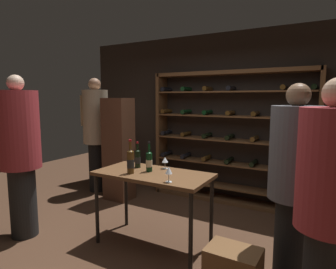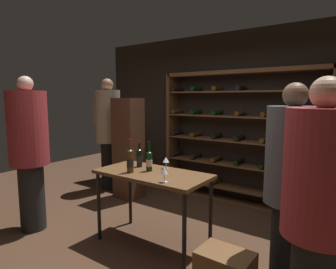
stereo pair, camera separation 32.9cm
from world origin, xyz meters
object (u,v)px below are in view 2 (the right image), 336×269
(person_bystander_dark_jacket, at_px, (291,178))
(wine_bottle_green_slim, at_px, (130,160))
(person_host_in_suit, at_px, (319,204))
(tasting_table, at_px, (152,180))
(wine_glass_stemmed_left, at_px, (166,160))
(wine_bottle_black_capsule, at_px, (149,161))
(wine_rack, at_px, (239,139))
(person_guest_khaki, at_px, (29,146))
(wine_glass_stemmed_right, at_px, (164,171))
(display_cabinet, at_px, (128,148))
(person_guest_plum_blouse, at_px, (108,129))
(wine_bottle_red_label, at_px, (139,158))

(person_bystander_dark_jacket, distance_m, wine_bottle_green_slim, 1.68)
(person_host_in_suit, xyz_separation_m, wine_bottle_green_slim, (-1.96, 0.28, -0.00))
(tasting_table, height_order, wine_glass_stemmed_left, wine_glass_stemmed_left)
(person_bystander_dark_jacket, xyz_separation_m, wine_bottle_black_capsule, (-1.53, -0.09, -0.02))
(wine_rack, height_order, person_guest_khaki, wine_rack)
(wine_rack, height_order, person_host_in_suit, wine_rack)
(person_bystander_dark_jacket, height_order, wine_glass_stemmed_right, person_bystander_dark_jacket)
(person_host_in_suit, xyz_separation_m, display_cabinet, (-3.11, 1.47, -0.16))
(person_bystander_dark_jacket, bearing_deg, wine_bottle_black_capsule, -15.54)
(tasting_table, distance_m, wine_bottle_green_slim, 0.34)
(display_cabinet, bearing_deg, person_bystander_dark_jacket, -18.18)
(person_host_in_suit, height_order, person_guest_plum_blouse, person_guest_plum_blouse)
(tasting_table, height_order, wine_bottle_red_label, wine_bottle_red_label)
(person_guest_khaki, height_order, display_cabinet, person_guest_khaki)
(person_bystander_dark_jacket, relative_size, person_guest_plum_blouse, 0.89)
(person_host_in_suit, distance_m, wine_glass_stemmed_left, 1.86)
(person_bystander_dark_jacket, relative_size, wine_bottle_red_label, 5.78)
(person_guest_plum_blouse, height_order, wine_glass_stemmed_left, person_guest_plum_blouse)
(tasting_table, bearing_deg, wine_rack, 80.17)
(wine_rack, relative_size, tasting_table, 1.99)
(wine_glass_stemmed_left, bearing_deg, person_guest_plum_blouse, 154.59)
(wine_bottle_red_label, xyz_separation_m, wine_glass_stemmed_left, (0.32, 0.11, -0.01))
(wine_rack, relative_size, wine_glass_stemmed_right, 16.05)
(wine_glass_stemmed_left, height_order, wine_glass_stemmed_right, wine_glass_stemmed_right)
(wine_rack, distance_m, display_cabinet, 1.85)
(person_guest_plum_blouse, height_order, display_cabinet, person_guest_plum_blouse)
(person_host_in_suit, xyz_separation_m, wine_bottle_red_label, (-2.06, 0.55, -0.03))
(display_cabinet, bearing_deg, person_host_in_suit, -25.33)
(wine_rack, bearing_deg, wine_bottle_red_label, -109.79)
(wine_bottle_green_slim, distance_m, wine_glass_stemmed_left, 0.45)
(display_cabinet, bearing_deg, wine_rack, 24.73)
(person_guest_khaki, bearing_deg, person_host_in_suit, -32.37)
(display_cabinet, xyz_separation_m, wine_glass_stemmed_right, (1.69, -1.28, 0.13))
(wine_bottle_red_label, height_order, wine_bottle_green_slim, wine_bottle_green_slim)
(wine_glass_stemmed_right, bearing_deg, wine_bottle_black_capsule, 147.31)
(wine_bottle_red_label, distance_m, wine_bottle_green_slim, 0.28)
(wine_glass_stemmed_right, bearing_deg, person_guest_khaki, -169.32)
(wine_glass_stemmed_right, bearing_deg, tasting_table, 145.40)
(wine_glass_stemmed_left, xyz_separation_m, wine_glass_stemmed_right, (0.31, -0.47, 0.01))
(tasting_table, distance_m, wine_bottle_red_label, 0.38)
(wine_bottle_green_slim, xyz_separation_m, wine_glass_stemmed_left, (0.23, 0.38, -0.04))
(wine_bottle_green_slim, bearing_deg, person_guest_plum_blouse, 143.19)
(person_guest_plum_blouse, bearing_deg, person_host_in_suit, -66.68)
(wine_bottle_black_capsule, bearing_deg, wine_glass_stemmed_right, -32.69)
(person_host_in_suit, distance_m, wine_bottle_red_label, 2.13)
(wine_rack, xyz_separation_m, wine_bottle_green_slim, (-0.52, -1.96, -0.06))
(wine_glass_stemmed_right, bearing_deg, person_guest_plum_blouse, 148.59)
(wine_bottle_red_label, bearing_deg, wine_bottle_green_slim, -70.56)
(display_cabinet, relative_size, wine_bottle_green_slim, 4.44)
(wine_rack, xyz_separation_m, display_cabinet, (-1.67, -0.77, -0.21))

